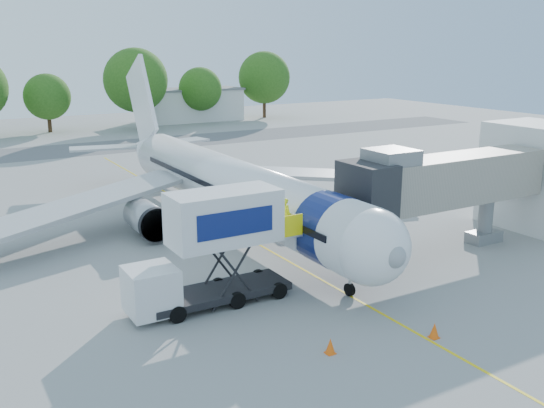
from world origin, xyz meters
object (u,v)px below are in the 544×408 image
aircraft (227,185)px  catering_hiloader (212,250)px  jet_bridge (436,183)px  ground_tug (505,317)px

aircraft → catering_hiloader: aircraft is taller
aircraft → jet_bridge: aircraft is taller
jet_bridge → ground_tug: size_ratio=3.35×
aircraft → catering_hiloader: size_ratio=4.44×
catering_hiloader → ground_tug: size_ratio=2.05×
catering_hiloader → ground_tug: 13.30m
aircraft → jet_bridge: size_ratio=2.71×
aircraft → jet_bridge: (7.99, -11.12, 1.39)m
jet_bridge → catering_hiloader: bearing=-180.0°
jet_bridge → ground_tug: (-4.81, -9.14, -3.55)m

